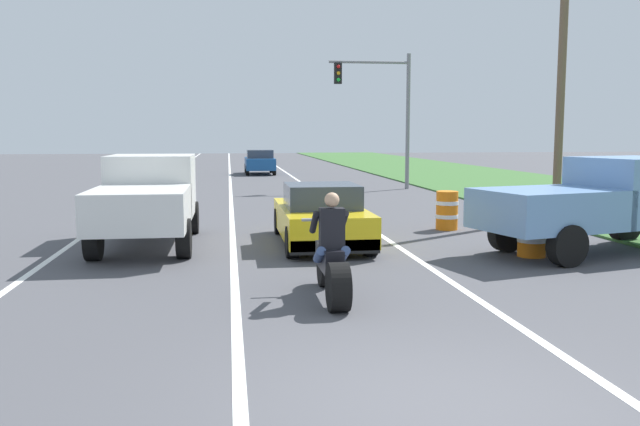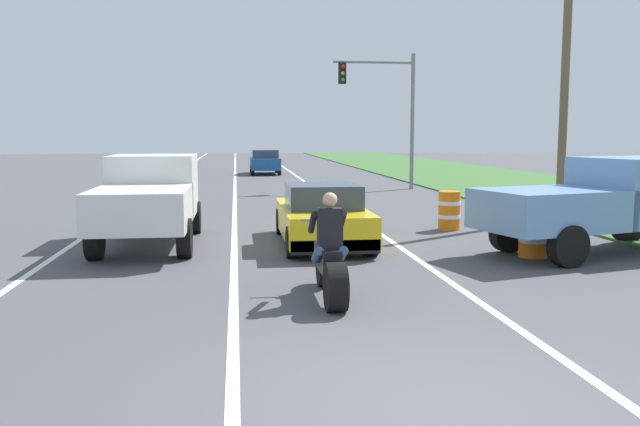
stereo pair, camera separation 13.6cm
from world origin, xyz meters
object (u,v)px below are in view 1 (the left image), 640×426
at_px(traffic_light_mast_near, 385,101).
at_px(motorcycle_with_rider, 332,261).
at_px(construction_barrel_nearest, 532,232).
at_px(pickup_truck_left_lane_white, 148,196).
at_px(distant_car_far_ahead, 260,162).
at_px(pickup_truck_right_shoulder_light_blue, 599,200).
at_px(sports_car_yellow, 321,217).
at_px(construction_barrel_mid, 447,210).

bearing_deg(traffic_light_mast_near, motorcycle_with_rider, -105.56).
distance_m(traffic_light_mast_near, construction_barrel_nearest, 16.88).
relative_size(pickup_truck_left_lane_white, traffic_light_mast_near, 0.80).
xyz_separation_m(pickup_truck_left_lane_white, traffic_light_mast_near, (8.69, 14.11, 2.82)).
xyz_separation_m(traffic_light_mast_near, distant_car_far_ahead, (-5.00, 11.97, -3.16)).
bearing_deg(motorcycle_with_rider, pickup_truck_right_shoulder_light_blue, 27.47).
xyz_separation_m(motorcycle_with_rider, sports_car_yellow, (0.54, 5.02, 0.04)).
bearing_deg(construction_barrel_mid, sports_car_yellow, -152.64).
bearing_deg(pickup_truck_right_shoulder_light_blue, distant_car_far_ahead, 101.32).
bearing_deg(pickup_truck_left_lane_white, traffic_light_mast_near, 58.36).
relative_size(traffic_light_mast_near, distant_car_far_ahead, 1.50).
bearing_deg(pickup_truck_left_lane_white, construction_barrel_mid, 11.45).
distance_m(sports_car_yellow, pickup_truck_right_shoulder_light_blue, 5.87).
bearing_deg(pickup_truck_right_shoulder_light_blue, pickup_truck_left_lane_white, 166.72).
bearing_deg(construction_barrel_nearest, motorcycle_with_rider, -146.87).
xyz_separation_m(pickup_truck_right_shoulder_light_blue, construction_barrel_nearest, (-1.52, -0.19, -0.60)).
bearing_deg(construction_barrel_mid, pickup_truck_right_shoulder_light_blue, -61.74).
bearing_deg(construction_barrel_mid, construction_barrel_nearest, -83.13).
height_order(motorcycle_with_rider, sports_car_yellow, motorcycle_with_rider).
bearing_deg(construction_barrel_nearest, pickup_truck_right_shoulder_light_blue, 6.95).
height_order(pickup_truck_right_shoulder_light_blue, construction_barrel_nearest, pickup_truck_right_shoulder_light_blue).
distance_m(motorcycle_with_rider, distant_car_far_ahead, 31.45).
relative_size(sports_car_yellow, construction_barrel_mid, 4.30).
distance_m(motorcycle_with_rider, traffic_light_mast_near, 20.49).
bearing_deg(construction_barrel_nearest, construction_barrel_mid, 96.87).
bearing_deg(pickup_truck_left_lane_white, construction_barrel_nearest, -16.99).
bearing_deg(distant_car_far_ahead, pickup_truck_right_shoulder_light_blue, -78.68).
bearing_deg(sports_car_yellow, motorcycle_with_rider, -96.15).
distance_m(pickup_truck_right_shoulder_light_blue, construction_barrel_nearest, 1.65).
height_order(sports_car_yellow, pickup_truck_right_shoulder_light_blue, pickup_truck_right_shoulder_light_blue).
relative_size(sports_car_yellow, pickup_truck_right_shoulder_light_blue, 0.84).
height_order(sports_car_yellow, construction_barrel_nearest, sports_car_yellow).
bearing_deg(traffic_light_mast_near, distant_car_far_ahead, 112.68).
relative_size(pickup_truck_right_shoulder_light_blue, construction_barrel_nearest, 5.14).
distance_m(pickup_truck_left_lane_white, distant_car_far_ahead, 26.34).
bearing_deg(pickup_truck_left_lane_white, distant_car_far_ahead, 81.94).
distance_m(pickup_truck_right_shoulder_light_blue, traffic_light_mast_near, 16.57).
bearing_deg(motorcycle_with_rider, sports_car_yellow, 83.85).
bearing_deg(distant_car_far_ahead, sports_car_yellow, -89.75).
relative_size(construction_barrel_nearest, distant_car_far_ahead, 0.25).
bearing_deg(sports_car_yellow, traffic_light_mast_near, 71.33).
relative_size(sports_car_yellow, pickup_truck_left_lane_white, 0.90).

